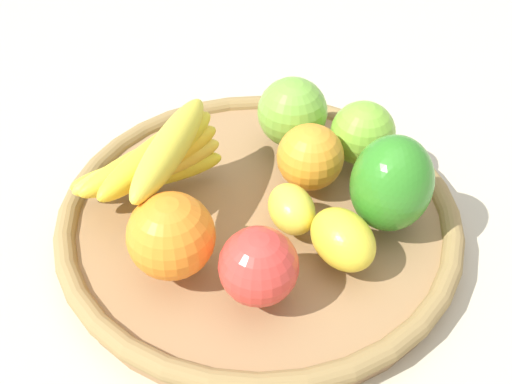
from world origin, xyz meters
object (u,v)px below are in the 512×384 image
object	(u,v)px
banana_bunch	(152,160)
bell_pepper	(389,183)
orange_0	(168,236)
apple_1	(360,133)
apple_0	(290,112)
apple_2	(251,266)
lemon_0	(288,209)
orange_1	(307,157)
lemon_1	(339,239)

from	to	relation	value
banana_bunch	bell_pepper	bearing A→B (deg)	81.08
orange_0	apple_1	bearing A→B (deg)	129.68
bell_pepper	apple_0	bearing A→B (deg)	61.12
apple_2	banana_bunch	bearing A→B (deg)	-141.79
apple_1	apple_0	bearing A→B (deg)	-113.72
bell_pepper	lemon_0	bearing A→B (deg)	121.01
apple_2	lemon_0	distance (m)	0.09
apple_1	apple_2	bearing A→B (deg)	-31.42
orange_1	banana_bunch	bearing A→B (deg)	-82.76
lemon_1	orange_1	bearing A→B (deg)	-167.34
banana_bunch	apple_0	xyz separation A→B (m)	(-0.09, 0.14, -0.01)
orange_0	apple_1	distance (m)	0.25
bell_pepper	orange_1	bearing A→B (deg)	79.02
lemon_1	apple_2	distance (m)	0.09
banana_bunch	orange_1	size ratio (longest dim) A/B	2.34
lemon_1	apple_1	size ratio (longest dim) A/B	1.00
banana_bunch	lemon_0	xyz separation A→B (m)	(0.04, 0.14, -0.03)
bell_pepper	apple_0	size ratio (longest dim) A/B	1.25
apple_2	apple_1	world-z (taller)	same
lemon_1	banana_bunch	bearing A→B (deg)	-115.78
orange_1	lemon_0	size ratio (longest dim) A/B	1.18
bell_pepper	orange_1	distance (m)	0.09
orange_0	apple_1	size ratio (longest dim) A/B	1.14
apple_2	orange_0	xyz separation A→B (m)	(-0.03, -0.08, 0.00)
banana_bunch	lemon_0	world-z (taller)	banana_bunch
lemon_0	orange_0	bearing A→B (deg)	-63.96
orange_0	orange_1	bearing A→B (deg)	131.85
bell_pepper	orange_0	distance (m)	0.22
bell_pepper	lemon_0	distance (m)	0.10
apple_1	apple_0	distance (m)	0.08
apple_1	lemon_0	xyz separation A→B (m)	(0.10, -0.08, -0.01)
apple_1	apple_0	world-z (taller)	apple_0
orange_1	apple_2	bearing A→B (deg)	-20.76
apple_1	lemon_0	world-z (taller)	apple_1
lemon_1	orange_0	xyz separation A→B (m)	(0.01, -0.16, 0.01)
apple_2	orange_1	bearing A→B (deg)	159.24
lemon_1	bell_pepper	xyz separation A→B (m)	(-0.05, 0.05, 0.02)
orange_0	lemon_0	distance (m)	0.12
orange_0	apple_0	distance (m)	0.22
lemon_0	apple_1	bearing A→B (deg)	142.39
banana_bunch	apple_0	bearing A→B (deg)	123.39
apple_2	orange_1	xyz separation A→B (m)	(-0.15, 0.06, -0.00)
lemon_1	apple_1	world-z (taller)	apple_1
banana_bunch	apple_1	xyz separation A→B (m)	(-0.06, 0.22, -0.01)
orange_1	orange_0	bearing A→B (deg)	-48.15
banana_bunch	apple_2	distance (m)	0.16
banana_bunch	apple_1	bearing A→B (deg)	105.55
bell_pepper	apple_0	world-z (taller)	bell_pepper
orange_1	apple_0	distance (m)	0.08
bell_pepper	apple_1	xyz separation A→B (m)	(-0.10, -0.01, -0.01)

